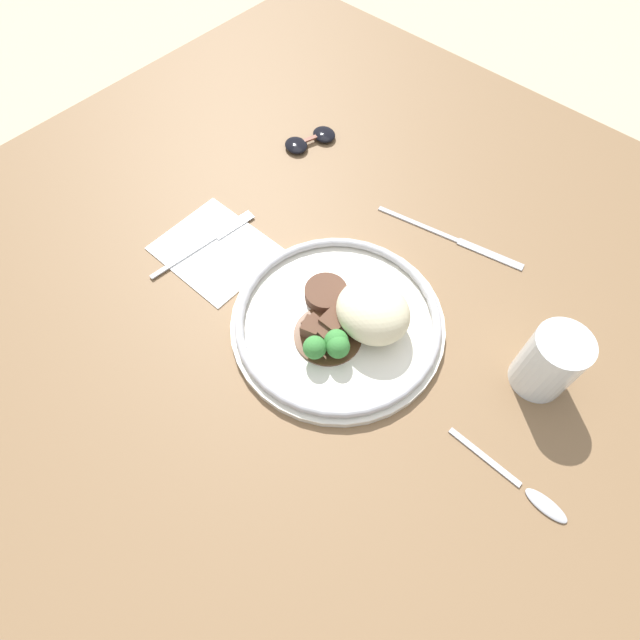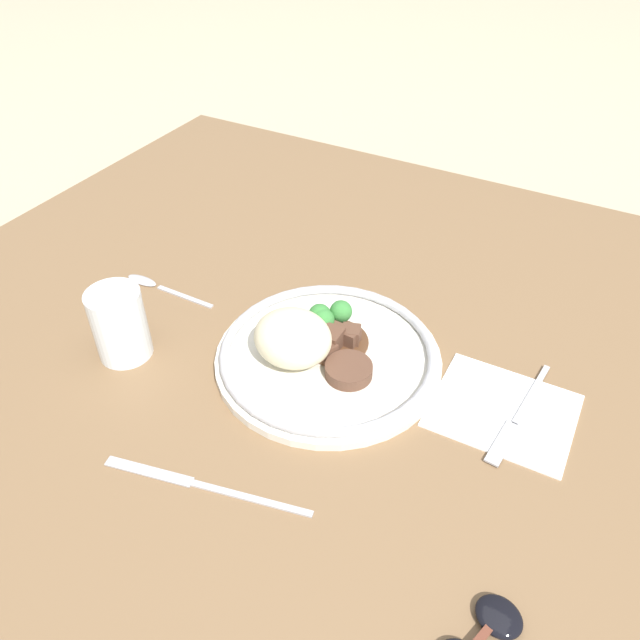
% 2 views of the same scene
% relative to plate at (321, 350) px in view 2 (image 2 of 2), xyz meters
% --- Properties ---
extents(ground_plane, '(8.00, 8.00, 0.00)m').
position_rel_plate_xyz_m(ground_plane, '(-0.02, 0.02, -0.07)').
color(ground_plane, tan).
extents(dining_table, '(1.27, 1.18, 0.05)m').
position_rel_plate_xyz_m(dining_table, '(-0.02, 0.02, -0.04)').
color(dining_table, brown).
rests_on(dining_table, ground).
extents(napkin, '(0.16, 0.13, 0.00)m').
position_rel_plate_xyz_m(napkin, '(-0.22, -0.03, -0.02)').
color(napkin, white).
rests_on(napkin, dining_table).
extents(plate, '(0.28, 0.28, 0.08)m').
position_rel_plate_xyz_m(plate, '(0.00, 0.00, 0.00)').
color(plate, silver).
rests_on(plate, dining_table).
extents(juice_glass, '(0.07, 0.07, 0.09)m').
position_rel_plate_xyz_m(juice_glass, '(0.22, 0.10, 0.02)').
color(juice_glass, yellow).
rests_on(juice_glass, dining_table).
extents(fork, '(0.03, 0.18, 0.00)m').
position_rel_plate_xyz_m(fork, '(-0.24, -0.01, -0.02)').
color(fork, '#ADADB2').
rests_on(fork, napkin).
extents(knife, '(0.22, 0.06, 0.00)m').
position_rel_plate_xyz_m(knife, '(0.02, 0.22, -0.02)').
color(knife, '#ADADB2').
rests_on(knife, dining_table).
extents(spoon, '(0.15, 0.02, 0.01)m').
position_rel_plate_xyz_m(spoon, '(0.29, -0.02, -0.02)').
color(spoon, '#ADADB2').
rests_on(spoon, dining_table).
extents(sunglasses, '(0.07, 0.10, 0.01)m').
position_rel_plate_xyz_m(sunglasses, '(-0.28, 0.23, -0.01)').
color(sunglasses, black).
rests_on(sunglasses, dining_table).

